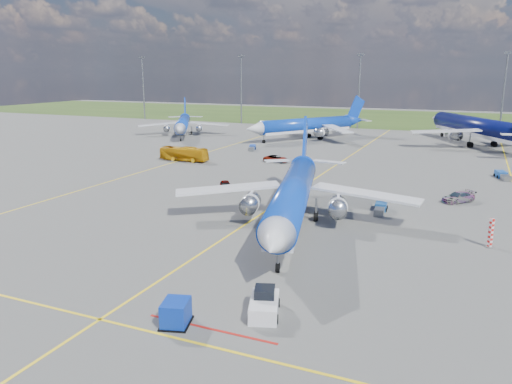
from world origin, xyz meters
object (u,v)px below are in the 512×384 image
at_px(service_car_c, 458,197).
at_px(baggage_tug_e, 503,176).
at_px(bg_jet_nnw, 306,139).
at_px(service_car_a, 225,185).
at_px(bg_jet_nw, 183,136).
at_px(service_car_b, 276,159).
at_px(uld_container, 176,313).
at_px(pushback_tug, 264,304).
at_px(baggage_tug_c, 252,148).
at_px(warning_post, 491,233).
at_px(bg_jet_n, 474,145).
at_px(apron_bus, 184,154).
at_px(main_airliner, 292,226).
at_px(baggage_tug_w, 380,208).

relative_size(service_car_c, baggage_tug_e, 0.98).
xyz_separation_m(bg_jet_nnw, service_car_a, (6.52, -59.48, 0.68)).
distance_m(bg_jet_nw, service_car_b, 47.96).
xyz_separation_m(uld_container, service_car_c, (16.94, 44.25, -0.16)).
bearing_deg(service_car_c, pushback_tug, -65.03).
height_order(bg_jet_nnw, baggage_tug_c, bg_jet_nnw).
relative_size(bg_jet_nnw, uld_container, 18.34).
relative_size(service_car_b, service_car_c, 0.98).
height_order(warning_post, pushback_tug, warning_post).
distance_m(bg_jet_nw, baggage_tug_e, 83.56).
height_order(pushback_tug, service_car_a, pushback_tug).
relative_size(bg_jet_n, service_car_a, 12.24).
relative_size(apron_bus, service_car_a, 2.53).
bearing_deg(baggage_tug_c, bg_jet_nw, 131.12).
bearing_deg(bg_jet_nnw, baggage_tug_c, -71.12).
relative_size(bg_jet_n, service_car_b, 9.97).
bearing_deg(pushback_tug, service_car_a, 102.47).
relative_size(pushback_tug, apron_bus, 0.55).
distance_m(service_car_b, service_car_c, 38.79).
height_order(bg_jet_nnw, uld_container, bg_jet_nnw).
xyz_separation_m(warning_post, service_car_b, (-37.65, 36.54, -0.82)).
xyz_separation_m(main_airliner, baggage_tug_e, (23.25, 38.78, 0.52)).
height_order(service_car_a, baggage_tug_w, service_car_a).
xyz_separation_m(warning_post, baggage_tug_e, (2.54, 37.33, -0.98)).
height_order(bg_jet_nnw, pushback_tug, bg_jet_nnw).
xyz_separation_m(apron_bus, baggage_tug_w, (42.45, -21.82, -0.91)).
distance_m(apron_bus, service_car_c, 52.87).
relative_size(service_car_a, service_car_c, 0.80).
distance_m(warning_post, baggage_tug_e, 37.43).
bearing_deg(bg_jet_n, service_car_a, 31.76).
bearing_deg(uld_container, baggage_tug_w, 60.84).
xyz_separation_m(service_car_b, baggage_tug_c, (-10.69, 12.54, -0.20)).
distance_m(pushback_tug, baggage_tug_e, 62.40).
bearing_deg(main_airliner, baggage_tug_c, 104.62).
relative_size(baggage_tug_w, baggage_tug_e, 0.94).
bearing_deg(service_car_b, baggage_tug_w, -139.70).
bearing_deg(bg_jet_nw, baggage_tug_w, -70.06).
distance_m(warning_post, bg_jet_n, 77.63).
height_order(uld_container, baggage_tug_e, uld_container).
xyz_separation_m(bg_jet_n, service_car_b, (-35.55, -41.05, 0.68)).
bearing_deg(warning_post, uld_container, -127.98).
bearing_deg(apron_bus, uld_container, -148.53).
bearing_deg(uld_container, baggage_tug_c, 93.97).
relative_size(service_car_a, baggage_tug_w, 0.83).
height_order(bg_jet_nw, bg_jet_n, bg_jet_n).
height_order(warning_post, bg_jet_n, bg_jet_n).
relative_size(bg_jet_nnw, baggage_tug_w, 8.42).
bearing_deg(bg_jet_nnw, bg_jet_nw, -136.01).
relative_size(uld_container, baggage_tug_e, 0.43).
distance_m(bg_jet_nnw, service_car_c, 66.11).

